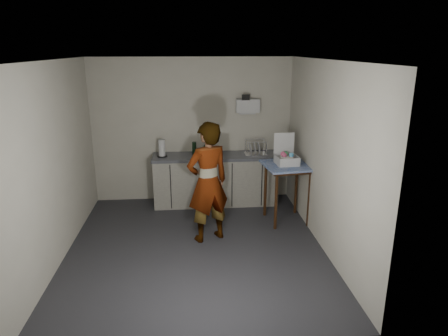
{
  "coord_description": "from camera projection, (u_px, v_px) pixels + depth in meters",
  "views": [
    {
      "loc": [
        -0.04,
        -5.17,
        2.75
      ],
      "look_at": [
        0.44,
        0.45,
        1.04
      ],
      "focal_mm": 32.0,
      "sensor_mm": 36.0,
      "label": 1
    }
  ],
  "objects": [
    {
      "name": "paper_towel",
      "position": [
        162.0,
        149.0,
        6.97
      ],
      "size": [
        0.17,
        0.17,
        0.31
      ],
      "color": "black",
      "rests_on": "kitchen_counter"
    },
    {
      "name": "kitchen_counter",
      "position": [
        216.0,
        181.0,
        7.26
      ],
      "size": [
        2.24,
        0.62,
        0.91
      ],
      "color": "black",
      "rests_on": "ground"
    },
    {
      "name": "dish_rack",
      "position": [
        255.0,
        151.0,
        7.13
      ],
      "size": [
        0.38,
        0.29,
        0.27
      ],
      "color": "white",
      "rests_on": "kitchen_counter"
    },
    {
      "name": "wall_right",
      "position": [
        324.0,
        157.0,
        5.5
      ],
      "size": [
        0.02,
        4.0,
        2.6
      ],
      "primitive_type": "cube",
      "color": "beige",
      "rests_on": "ground"
    },
    {
      "name": "ground",
      "position": [
        196.0,
        247.0,
        5.73
      ],
      "size": [
        4.0,
        4.0,
        0.0
      ],
      "primitive_type": "plane",
      "color": "#2C2C32",
      "rests_on": "ground"
    },
    {
      "name": "side_table",
      "position": [
        288.0,
        172.0,
        6.38
      ],
      "size": [
        0.83,
        0.83,
        0.97
      ],
      "rotation": [
        0.0,
        0.0,
        0.12
      ],
      "color": "#3D210E",
      "rests_on": "ground"
    },
    {
      "name": "ceiling",
      "position": [
        192.0,
        60.0,
        4.98
      ],
      "size": [
        3.6,
        4.0,
        0.01
      ],
      "primitive_type": "cube",
      "color": "white",
      "rests_on": "wall_back"
    },
    {
      "name": "soda_can",
      "position": [
        212.0,
        152.0,
        7.06
      ],
      "size": [
        0.07,
        0.07,
        0.13
      ],
      "primitive_type": "cylinder",
      "color": "red",
      "rests_on": "kitchen_counter"
    },
    {
      "name": "bakery_box",
      "position": [
        286.0,
        157.0,
        6.35
      ],
      "size": [
        0.36,
        0.38,
        0.47
      ],
      "rotation": [
        0.0,
        0.0,
        0.08
      ],
      "color": "silver",
      "rests_on": "side_table"
    },
    {
      "name": "wall_left",
      "position": [
        57.0,
        163.0,
        5.2
      ],
      "size": [
        0.02,
        4.0,
        2.6
      ],
      "primitive_type": "cube",
      "color": "beige",
      "rests_on": "ground"
    },
    {
      "name": "dark_bottle",
      "position": [
        194.0,
        149.0,
        7.06
      ],
      "size": [
        0.07,
        0.07,
        0.25
      ],
      "primitive_type": "cylinder",
      "color": "black",
      "rests_on": "kitchen_counter"
    },
    {
      "name": "soap_bottle",
      "position": [
        206.0,
        149.0,
        7.01
      ],
      "size": [
        0.11,
        0.11,
        0.27
      ],
      "primitive_type": "imported",
      "rotation": [
        0.0,
        0.0,
        0.05
      ],
      "color": "black",
      "rests_on": "kitchen_counter"
    },
    {
      "name": "wall_back",
      "position": [
        192.0,
        131.0,
        7.25
      ],
      "size": [
        3.6,
        0.02,
        2.6
      ],
      "primitive_type": "cube",
      "color": "beige",
      "rests_on": "ground"
    },
    {
      "name": "standing_man",
      "position": [
        208.0,
        183.0,
        5.73
      ],
      "size": [
        0.77,
        0.66,
        1.78
      ],
      "primitive_type": "imported",
      "rotation": [
        0.0,
        0.0,
        3.58
      ],
      "color": "#B2A593",
      "rests_on": "ground"
    },
    {
      "name": "wall_shelf",
      "position": [
        248.0,
        106.0,
        7.14
      ],
      "size": [
        0.42,
        0.18,
        0.37
      ],
      "color": "silver",
      "rests_on": "ground"
    }
  ]
}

